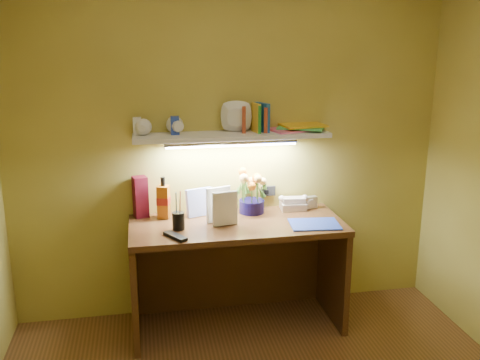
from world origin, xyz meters
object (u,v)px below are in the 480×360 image
flower_bouquet (252,191)px  desk_clock (311,202)px  desk (237,275)px  telephone (293,202)px  whisky_bottle (163,198)px

flower_bouquet → desk_clock: (0.43, 0.01, -0.11)m
desk → flower_bouquet: bearing=54.2°
desk → flower_bouquet: 0.58m
desk → flower_bouquet: size_ratio=4.54×
desk → desk_clock: desk_clock is taller
flower_bouquet → telephone: (0.30, 0.01, -0.10)m
whisky_bottle → desk_clock: bearing=0.8°
telephone → whisky_bottle: (-0.91, -0.01, 0.09)m
desk → desk_clock: 0.74m
desk → whisky_bottle: whisky_bottle is taller
whisky_bottle → flower_bouquet: bearing=0.3°
whisky_bottle → desk: bearing=-22.2°
flower_bouquet → telephone: 0.32m
flower_bouquet → desk_clock: size_ratio=3.56×
desk_clock → desk: bearing=-171.8°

